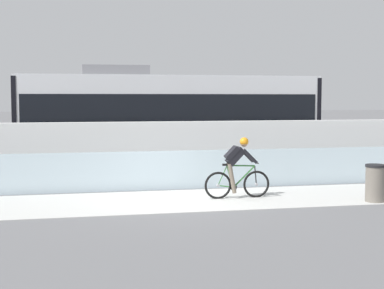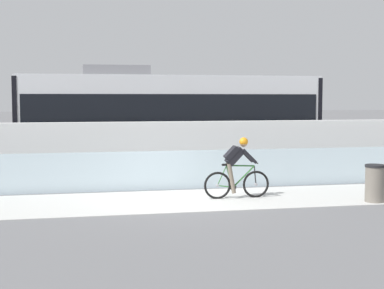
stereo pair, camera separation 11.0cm
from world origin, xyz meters
TOP-DOWN VIEW (x-y plane):
  - ground_plane at (0.00, 0.00)m, footprint 200.00×200.00m
  - bike_path_deck at (0.00, 0.00)m, footprint 32.00×3.20m
  - glass_parapet at (0.00, 1.85)m, footprint 32.00×0.05m
  - concrete_barrier_wall at (0.00, 3.65)m, footprint 32.00×0.36m
  - tram_rail_near at (0.00, 6.13)m, footprint 32.00×0.08m
  - tram_rail_far at (0.00, 7.57)m, footprint 32.00×0.08m
  - tram at (1.02, 6.85)m, footprint 11.06×2.54m
  - cyclist_on_bike at (1.64, -0.00)m, footprint 1.77×0.58m
  - trash_bin at (4.91, -1.25)m, footprint 0.51×0.51m

SIDE VIEW (x-z plane):
  - ground_plane at x=0.00m, z-range 0.00..0.00m
  - tram_rail_near at x=0.00m, z-range 0.00..0.01m
  - tram_rail_far at x=0.00m, z-range 0.00..0.01m
  - bike_path_deck at x=0.00m, z-range 0.00..0.01m
  - trash_bin at x=4.91m, z-range 0.00..0.96m
  - glass_parapet at x=0.00m, z-range 0.00..1.12m
  - cyclist_on_bike at x=1.64m, z-range -0.01..1.60m
  - concrete_barrier_wall at x=0.00m, z-range 0.00..1.89m
  - tram at x=1.02m, z-range -0.01..3.80m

